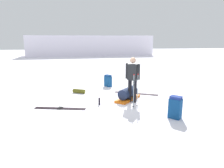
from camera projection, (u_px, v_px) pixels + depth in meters
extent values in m
plane|color=white|center=(112.00, 102.00, 7.67)|extent=(80.00, 80.00, 0.00)
cube|color=white|center=(91.00, 45.00, 29.51)|extent=(17.62, 5.83, 2.81)
cylinder|color=black|center=(135.00, 91.00, 7.54)|extent=(0.14, 0.14, 0.85)
cylinder|color=black|center=(130.00, 91.00, 7.63)|extent=(0.14, 0.14, 0.85)
cube|color=black|center=(133.00, 72.00, 7.42)|extent=(0.40, 0.38, 0.60)
cylinder|color=black|center=(139.00, 72.00, 7.31)|extent=(0.09, 0.09, 0.58)
cylinder|color=black|center=(127.00, 71.00, 7.52)|extent=(0.09, 0.09, 0.58)
sphere|color=tan|center=(133.00, 60.00, 7.32)|extent=(0.22, 0.22, 0.22)
cube|color=black|center=(60.00, 109.00, 6.87)|extent=(1.75, 0.48, 0.02)
cube|color=black|center=(60.00, 108.00, 6.86)|extent=(0.15, 0.09, 0.03)
cube|color=black|center=(61.00, 108.00, 6.97)|extent=(1.75, 0.48, 0.02)
cube|color=black|center=(61.00, 107.00, 6.96)|extent=(0.15, 0.09, 0.03)
cube|color=black|center=(136.00, 93.00, 8.85)|extent=(1.76, 0.88, 0.02)
cube|color=black|center=(136.00, 93.00, 8.85)|extent=(0.15, 0.12, 0.03)
cube|color=black|center=(136.00, 94.00, 8.76)|extent=(1.76, 0.88, 0.02)
cube|color=black|center=(136.00, 93.00, 8.76)|extent=(0.15, 0.12, 0.03)
cube|color=navy|center=(175.00, 109.00, 6.03)|extent=(0.42, 0.43, 0.61)
cube|color=navy|center=(176.00, 98.00, 5.96)|extent=(0.38, 0.39, 0.08)
cube|color=navy|center=(108.00, 81.00, 10.11)|extent=(0.39, 0.42, 0.51)
cube|color=navy|center=(108.00, 76.00, 10.04)|extent=(0.35, 0.38, 0.08)
cylinder|color=#ADBFC3|center=(134.00, 92.00, 6.85)|extent=(0.02, 0.02, 1.15)
sphere|color=#A51919|center=(134.00, 75.00, 6.72)|extent=(0.05, 0.05, 0.05)
cylinder|color=black|center=(133.00, 106.00, 6.97)|extent=(0.07, 0.07, 0.01)
cylinder|color=#ADBFC3|center=(138.00, 92.00, 6.92)|extent=(0.02, 0.02, 1.15)
sphere|color=#A51919|center=(138.00, 74.00, 6.79)|extent=(0.05, 0.05, 0.05)
cylinder|color=black|center=(137.00, 106.00, 7.03)|extent=(0.07, 0.07, 0.01)
cube|color=orange|center=(128.00, 99.00, 7.94)|extent=(1.20, 1.26, 0.09)
cylinder|color=#1E2A48|center=(128.00, 93.00, 7.88)|extent=(0.90, 0.94, 0.40)
cylinder|color=#575619|center=(79.00, 91.00, 8.89)|extent=(0.57, 0.42, 0.18)
cylinder|color=black|center=(99.00, 101.00, 7.32)|extent=(0.07, 0.07, 0.26)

